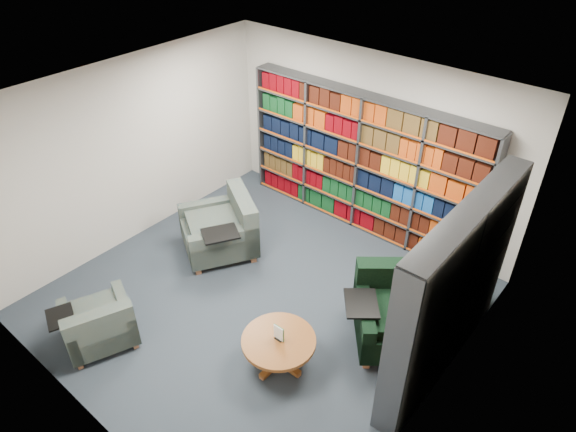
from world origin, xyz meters
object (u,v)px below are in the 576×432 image
Objects in this scene: chair_green_right at (397,312)px; chair_teal_left at (225,230)px; chair_teal_front at (100,326)px; coffee_table at (279,344)px.

chair_teal_left is at bearing -176.86° from chair_green_right.
chair_green_right is (2.86, 0.16, 0.00)m from chair_teal_left.
chair_green_right is at bearing 42.38° from chair_teal_front.
coffee_table is at bearing -122.30° from chair_green_right.
chair_green_right is at bearing 57.70° from coffee_table.
coffee_table is at bearing 31.86° from chair_teal_front.
chair_teal_front is at bearing -85.61° from chair_teal_left.
coffee_table is at bearing -28.88° from chair_teal_left.
chair_teal_left is at bearing 94.39° from chair_teal_front.
chair_teal_front is (0.18, -2.29, -0.08)m from chair_teal_left.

